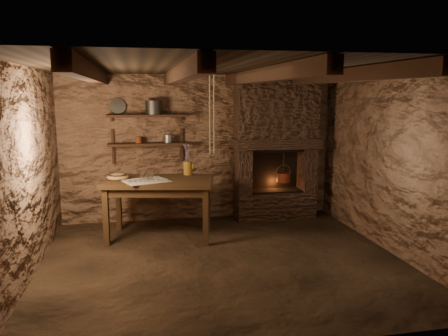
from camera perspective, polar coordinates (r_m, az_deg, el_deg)
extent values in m
plane|color=black|center=(5.67, -0.20, -11.95)|extent=(4.50, 4.50, 0.00)
cube|color=brown|center=(7.30, -3.22, 2.64)|extent=(4.50, 0.04, 2.40)
cube|color=brown|center=(3.44, 6.20, -5.29)|extent=(4.50, 0.04, 2.40)
cube|color=brown|center=(5.39, -24.39, -0.67)|extent=(0.04, 4.00, 2.40)
cube|color=brown|center=(6.18, 20.75, 0.77)|extent=(0.04, 4.00, 2.40)
cube|color=black|center=(5.28, -0.22, 13.06)|extent=(4.50, 4.00, 0.04)
cube|color=black|center=(5.20, -17.02, 11.71)|extent=(0.14, 3.95, 0.16)
cube|color=black|center=(5.20, -5.75, 12.07)|extent=(0.14, 3.95, 0.16)
cube|color=black|center=(5.39, 5.12, 11.99)|extent=(0.14, 3.95, 0.16)
cube|color=black|center=(5.75, 14.93, 11.56)|extent=(0.14, 3.95, 0.16)
cube|color=black|center=(7.06, -9.90, 3.10)|extent=(1.25, 0.30, 0.04)
cube|color=black|center=(7.02, -10.00, 6.75)|extent=(1.25, 0.30, 0.04)
cube|color=#35241A|center=(7.53, 6.60, -4.74)|extent=(1.35, 0.45, 0.45)
cube|color=#35241A|center=(7.25, 2.46, -0.39)|extent=(0.23, 0.45, 0.75)
cube|color=#35241A|center=(7.59, 10.74, -0.10)|extent=(0.23, 0.45, 0.75)
cube|color=#35241A|center=(7.31, 6.84, 3.24)|extent=(1.43, 0.51, 0.16)
cube|color=#35241A|center=(7.30, 6.85, 7.56)|extent=(1.35, 0.45, 0.94)
cube|color=black|center=(7.59, 6.24, 0.01)|extent=(0.90, 0.06, 0.75)
cube|color=#362313|center=(6.37, -8.49, -1.74)|extent=(1.67, 1.16, 0.07)
cube|color=#362313|center=(6.39, -8.47, -2.60)|extent=(1.52, 1.00, 0.11)
cube|color=beige|center=(6.25, -10.19, -1.66)|extent=(0.72, 0.65, 0.01)
cylinder|color=#9B6E1E|center=(6.66, -4.74, 0.00)|extent=(0.17, 0.17, 0.20)
torus|color=#9B6E1E|center=(6.66, -4.15, 0.20)|extent=(0.02, 0.11, 0.11)
ellipsoid|color=#A68448|center=(6.44, -13.70, -1.16)|extent=(0.32, 0.32, 0.11)
cylinder|color=#2D2B28|center=(7.02, -9.14, 7.74)|extent=(0.29, 0.29, 0.20)
cylinder|color=#9C9C97|center=(7.12, -13.74, 7.86)|extent=(0.28, 0.16, 0.26)
cylinder|color=#632913|center=(7.05, -11.11, 3.62)|extent=(0.10, 0.10, 0.10)
cylinder|color=maroon|center=(7.43, 7.76, -1.22)|extent=(0.28, 0.28, 0.16)
torus|color=#2D2B28|center=(7.41, 7.78, -0.50)|extent=(0.25, 0.02, 0.25)
cylinder|color=#2D2B28|center=(7.38, 7.81, 0.62)|extent=(0.01, 0.01, 0.44)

